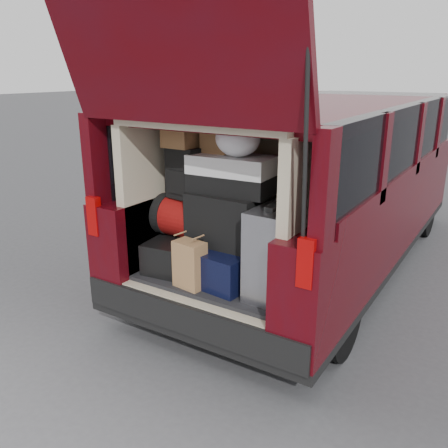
% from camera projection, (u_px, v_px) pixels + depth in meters
% --- Properties ---
extents(ground, '(80.00, 80.00, 0.00)m').
position_uv_depth(ground, '(214.00, 347.00, 3.73)').
color(ground, '#3D3C3F').
rests_on(ground, ground).
extents(minivan, '(1.90, 5.35, 2.77)m').
position_uv_depth(minivan, '(311.00, 187.00, 4.94)').
color(minivan, black).
rests_on(minivan, ground).
extents(load_floor, '(1.24, 1.05, 0.55)m').
position_uv_depth(load_floor, '(232.00, 301.00, 3.86)').
color(load_floor, black).
rests_on(load_floor, ground).
extents(black_hardshell, '(0.52, 0.66, 0.25)m').
position_uv_depth(black_hardshell, '(184.00, 252.00, 3.82)').
color(black_hardshell, black).
rests_on(black_hardshell, load_floor).
extents(navy_hardshell, '(0.56, 0.66, 0.27)m').
position_uv_depth(navy_hardshell, '(229.00, 262.00, 3.60)').
color(navy_hardshell, black).
rests_on(navy_hardshell, load_floor).
extents(silver_roller, '(0.28, 0.43, 0.64)m').
position_uv_depth(silver_roller, '(273.00, 253.00, 3.26)').
color(silver_roller, silver).
rests_on(silver_roller, load_floor).
extents(kraft_bag, '(0.24, 0.17, 0.35)m').
position_uv_depth(kraft_bag, '(190.00, 264.00, 3.44)').
color(kraft_bag, '#A37B49').
rests_on(kraft_bag, load_floor).
extents(red_duffel, '(0.51, 0.34, 0.32)m').
position_uv_depth(red_duffel, '(187.00, 218.00, 3.75)').
color(red_duffel, '#990E0D').
rests_on(red_duffel, black_hardshell).
extents(black_soft_case, '(0.54, 0.33, 0.39)m').
position_uv_depth(black_soft_case, '(226.00, 219.00, 3.53)').
color(black_soft_case, black).
rests_on(black_soft_case, navy_hardshell).
extents(backpack, '(0.30, 0.21, 0.40)m').
position_uv_depth(backpack, '(185.00, 173.00, 3.64)').
color(backpack, black).
rests_on(backpack, red_duffel).
extents(twotone_duffel, '(0.63, 0.35, 0.28)m').
position_uv_depth(twotone_duffel, '(232.00, 174.00, 3.47)').
color(twotone_duffel, white).
rests_on(twotone_duffel, black_soft_case).
extents(grocery_sack_lower, '(0.24, 0.20, 0.21)m').
position_uv_depth(grocery_sack_lower, '(180.00, 133.00, 3.53)').
color(grocery_sack_lower, brown).
rests_on(grocery_sack_lower, backpack).
extents(grocery_sack_upper, '(0.22, 0.18, 0.22)m').
position_uv_depth(grocery_sack_upper, '(218.00, 138.00, 3.52)').
color(grocery_sack_upper, brown).
rests_on(grocery_sack_upper, twotone_duffel).
extents(plastic_bag_center, '(0.38, 0.36, 0.26)m').
position_uv_depth(plastic_bag_center, '(238.00, 138.00, 3.33)').
color(plastic_bag_center, white).
rests_on(plastic_bag_center, twotone_duffel).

